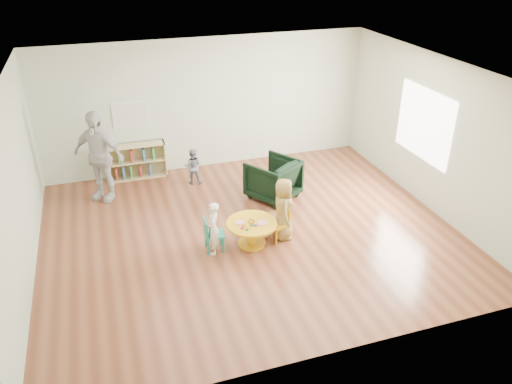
% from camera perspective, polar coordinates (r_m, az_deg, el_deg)
% --- Properties ---
extents(room, '(7.10, 7.00, 2.80)m').
position_cam_1_polar(room, '(7.90, -0.71, 7.07)').
color(room, brown).
rests_on(room, ground).
extents(activity_table, '(0.85, 0.85, 0.47)m').
position_cam_1_polar(activity_table, '(8.28, -0.49, -4.28)').
color(activity_table, gold).
rests_on(activity_table, ground).
extents(kid_chair_left, '(0.33, 0.33, 0.58)m').
position_cam_1_polar(kid_chair_left, '(8.16, -5.11, -4.76)').
color(kid_chair_left, '#198B71').
rests_on(kid_chair_left, ground).
extents(kid_chair_right, '(0.39, 0.39, 0.58)m').
position_cam_1_polar(kid_chair_right, '(8.45, 2.72, -3.43)').
color(kid_chair_right, gold).
rests_on(kid_chair_right, ground).
extents(bookshelf, '(1.20, 0.30, 0.75)m').
position_cam_1_polar(bookshelf, '(10.83, -13.52, 3.46)').
color(bookshelf, tan).
rests_on(bookshelf, ground).
extents(alphabet_poster, '(0.74, 0.01, 0.54)m').
position_cam_1_polar(alphabet_poster, '(10.60, -14.11, 8.59)').
color(alphabet_poster, white).
rests_on(alphabet_poster, ground).
extents(armchair, '(1.18, 1.19, 0.79)m').
position_cam_1_polar(armchair, '(9.69, 1.96, 1.49)').
color(armchair, black).
rests_on(armchair, ground).
extents(child_left, '(0.30, 0.38, 0.91)m').
position_cam_1_polar(child_left, '(8.02, -4.93, -4.18)').
color(child_left, white).
rests_on(child_left, ground).
extents(child_right, '(0.46, 0.60, 1.10)m').
position_cam_1_polar(child_right, '(8.35, 3.13, -1.95)').
color(child_right, yellow).
rests_on(child_right, ground).
extents(toddler, '(0.44, 0.39, 0.76)m').
position_cam_1_polar(toddler, '(10.34, -7.23, 2.94)').
color(toddler, '#191C3F').
rests_on(toddler, ground).
extents(adult_caretaker, '(1.10, 0.97, 1.79)m').
position_cam_1_polar(adult_caretaker, '(9.91, -17.56, 3.94)').
color(adult_caretaker, silver).
rests_on(adult_caretaker, ground).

